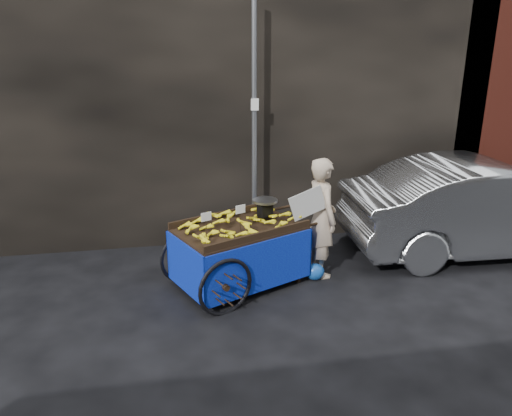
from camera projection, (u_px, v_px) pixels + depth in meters
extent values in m
plane|color=black|center=(250.00, 282.00, 7.28)|extent=(80.00, 80.00, 0.00)
cube|color=black|center=(168.00, 91.00, 8.72)|extent=(11.00, 2.00, 5.00)
cube|color=#591E14|center=(503.00, 85.00, 9.81)|extent=(3.00, 2.00, 5.00)
cylinder|color=slate|center=(254.00, 130.00, 7.89)|extent=(0.08, 0.08, 4.00)
cube|color=white|center=(255.00, 105.00, 7.71)|extent=(0.12, 0.02, 0.18)
cube|color=black|center=(239.00, 230.00, 6.95)|extent=(1.97, 1.65, 0.06)
cube|color=black|center=(221.00, 215.00, 7.31)|extent=(1.55, 0.73, 0.11)
cube|color=black|center=(260.00, 236.00, 6.54)|extent=(1.55, 0.73, 0.11)
cube|color=black|center=(299.00, 255.00, 7.15)|extent=(0.07, 0.07, 0.84)
cube|color=black|center=(265.00, 237.00, 7.81)|extent=(0.07, 0.07, 0.84)
cylinder|color=black|center=(320.00, 223.00, 7.21)|extent=(0.50, 0.25, 0.04)
cylinder|color=black|center=(284.00, 207.00, 7.87)|extent=(0.50, 0.25, 0.04)
torus|color=black|center=(226.00, 287.00, 6.35)|extent=(0.74, 0.37, 0.79)
torus|color=black|center=(185.00, 257.00, 7.23)|extent=(0.74, 0.37, 0.79)
cylinder|color=black|center=(204.00, 271.00, 6.79)|extent=(0.53, 1.10, 0.05)
cube|color=#080B9A|center=(261.00, 267.00, 6.64)|extent=(1.58, 0.73, 0.72)
cube|color=#080B9A|center=(220.00, 241.00, 7.48)|extent=(1.58, 0.73, 0.72)
cube|color=#080B9A|center=(186.00, 268.00, 6.61)|extent=(0.47, 1.01, 0.72)
cube|color=#080B9A|center=(287.00, 240.00, 7.52)|extent=(0.47, 1.01, 0.72)
cube|color=black|center=(265.00, 210.00, 7.18)|extent=(0.23, 0.21, 0.17)
cylinder|color=silver|center=(265.00, 201.00, 7.13)|extent=(0.47, 0.47, 0.03)
cube|color=white|center=(206.00, 217.00, 6.43)|extent=(0.14, 0.07, 0.12)
cube|color=white|center=(240.00, 209.00, 6.71)|extent=(0.14, 0.07, 0.12)
imported|color=#BDA68C|center=(322.00, 218.00, 7.28)|extent=(0.51, 0.70, 1.78)
cube|color=silver|center=(308.00, 203.00, 6.92)|extent=(0.58, 0.10, 0.50)
ellipsoid|color=#174EAD|center=(315.00, 272.00, 7.32)|extent=(0.28, 0.22, 0.25)
imported|color=#B3B6BB|center=(489.00, 207.00, 8.12)|extent=(4.74, 1.79, 1.54)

